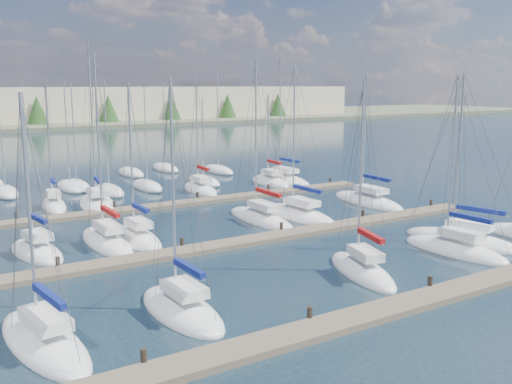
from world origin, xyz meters
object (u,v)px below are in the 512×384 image
sailboat_o (98,204)px  sailboat_c (182,310)px  sailboat_d (362,271)px  sailboat_m (368,201)px  sailboat_n (54,205)px  sailboat_l (298,215)px  sailboat_r (283,179)px  sailboat_i (107,242)px  sailboat_p (200,189)px  sailboat_q (270,182)px  sailboat_f (463,240)px  sailboat_e (455,250)px  sailboat_h (37,252)px  sailboat_b (44,342)px  sailboat_k (261,219)px  sailboat_j (137,238)px

sailboat_o → sailboat_c: bearing=-90.4°
sailboat_d → sailboat_m: size_ratio=0.93×
sailboat_c → sailboat_n: bearing=87.4°
sailboat_l → sailboat_r: size_ratio=0.89×
sailboat_i → sailboat_m: (24.87, 0.91, -0.02)m
sailboat_p → sailboat_c: (-14.98, -28.24, -0.01)m
sailboat_i → sailboat_q: sailboat_i is taller
sailboat_n → sailboat_p: bearing=7.8°
sailboat_l → sailboat_o: bearing=131.5°
sailboat_p → sailboat_o: sailboat_o is taller
sailboat_c → sailboat_m: (25.51, 14.64, -0.01)m
sailboat_f → sailboat_m: size_ratio=0.97×
sailboat_n → sailboat_p: sailboat_p is taller
sailboat_n → sailboat_c: size_ratio=1.02×
sailboat_e → sailboat_f: bearing=22.3°
sailboat_p → sailboat_l: 14.88m
sailboat_r → sailboat_d: bearing=-117.9°
sailboat_l → sailboat_f: size_ratio=1.07×
sailboat_h → sailboat_d: bearing=-51.4°
sailboat_d → sailboat_f: (10.44, 1.23, -0.01)m
sailboat_h → sailboat_f: size_ratio=0.90×
sailboat_b → sailboat_h: bearing=72.2°
sailboat_b → sailboat_m: bearing=17.0°
sailboat_n → sailboat_q: (23.30, 0.27, -0.03)m
sailboat_k → sailboat_e: bearing=-65.9°
sailboat_n → sailboat_k: sailboat_k is taller
sailboat_c → sailboat_p: bearing=60.1°
sailboat_r → sailboat_d: 32.38m
sailboat_h → sailboat_c: 14.34m
sailboat_p → sailboat_j: bearing=-124.2°
sailboat_f → sailboat_o: bearing=110.6°
sailboat_r → sailboat_h: bearing=-154.7°
sailboat_e → sailboat_o: sailboat_o is taller
sailboat_d → sailboat_e: bearing=15.4°
sailboat_b → sailboat_c: bearing=-6.9°
sailboat_e → sailboat_r: (6.33, 28.99, 0.00)m
sailboat_r → sailboat_n: bearing=-179.6°
sailboat_k → sailboat_m: sailboat_k is taller
sailboat_n → sailboat_i: bearing=-82.0°
sailboat_l → sailboat_r: 17.78m
sailboat_l → sailboat_d: size_ratio=1.12×
sailboat_h → sailboat_n: size_ratio=0.91×
sailboat_d → sailboat_c: sailboat_c is taller
sailboat_e → sailboat_f: size_ratio=0.99×
sailboat_h → sailboat_p: sailboat_p is taller
sailboat_n → sailboat_d: size_ratio=1.04×
sailboat_k → sailboat_r: bearing=50.6°
sailboat_l → sailboat_h: bearing=176.1°
sailboat_h → sailboat_k: (17.23, 0.10, 0.01)m
sailboat_p → sailboat_b: sailboat_p is taller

